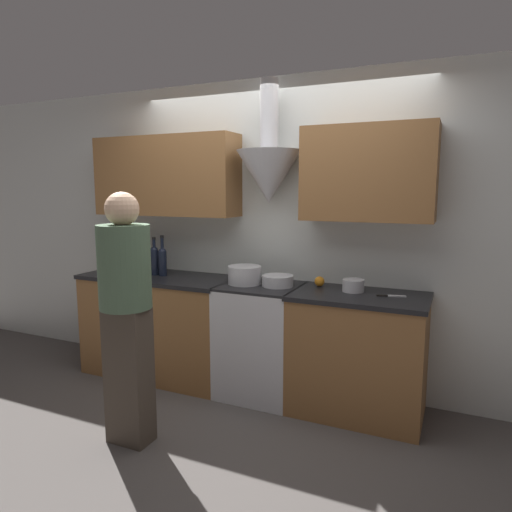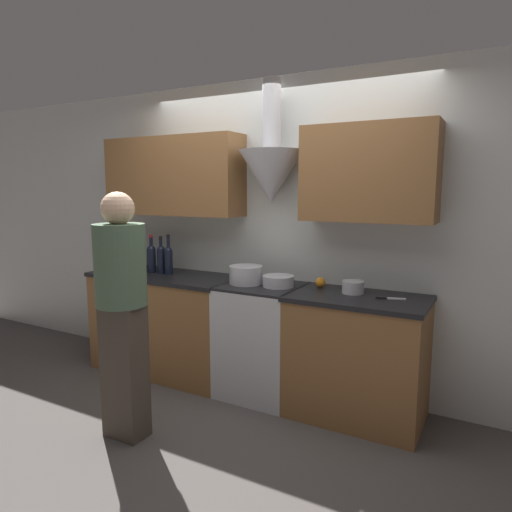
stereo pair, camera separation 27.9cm
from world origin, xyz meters
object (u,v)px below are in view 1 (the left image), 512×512
at_px(wine_bottle_1, 111,257).
at_px(wine_bottle_6, 154,259).
at_px(wine_bottle_4, 135,258).
at_px(wine_bottle_5, 144,258).
at_px(stove_range, 261,339).
at_px(wine_bottle_3, 127,258).
at_px(wine_bottle_2, 120,258).
at_px(wine_bottle_7, 163,260).
at_px(orange_fruit, 319,281).
at_px(wine_bottle_0, 106,256).
at_px(stock_pot, 245,275).
at_px(person_foreground_left, 126,307).
at_px(mixing_bowl, 278,281).
at_px(saucepan, 353,285).

height_order(wine_bottle_1, wine_bottle_6, wine_bottle_6).
relative_size(wine_bottle_4, wine_bottle_5, 1.03).
bearing_deg(stove_range, wine_bottle_3, -179.45).
xyz_separation_m(wine_bottle_2, wine_bottle_7, (0.47, 0.01, 0.01)).
bearing_deg(wine_bottle_1, orange_fruit, 4.71).
xyz_separation_m(stove_range, wine_bottle_0, (-1.61, 0.01, 0.59)).
xyz_separation_m(stove_range, wine_bottle_3, (-1.35, -0.01, 0.60)).
bearing_deg(stock_pot, wine_bottle_1, -179.93).
distance_m(wine_bottle_2, stock_pot, 1.29).
bearing_deg(orange_fruit, wine_bottle_3, -175.02).
xyz_separation_m(wine_bottle_3, wine_bottle_6, (0.30, 0.02, 0.00)).
relative_size(stove_range, wine_bottle_2, 2.70).
bearing_deg(wine_bottle_4, wine_bottle_7, 2.47).
bearing_deg(wine_bottle_3, wine_bottle_1, -177.90).
distance_m(wine_bottle_4, person_foreground_left, 1.28).
bearing_deg(wine_bottle_0, wine_bottle_4, -2.91).
height_order(stove_range, wine_bottle_3, wine_bottle_3).
distance_m(stock_pot, mixing_bowl, 0.28).
xyz_separation_m(wine_bottle_6, saucepan, (1.78, 0.06, -0.10)).
height_order(wine_bottle_1, stock_pot, wine_bottle_1).
bearing_deg(wine_bottle_4, mixing_bowl, 0.91).
distance_m(wine_bottle_5, stock_pot, 1.02).
xyz_separation_m(wine_bottle_3, wine_bottle_7, (0.39, 0.01, 0.00)).
relative_size(stove_range, stock_pot, 3.39).
distance_m(stove_range, stock_pot, 0.55).
xyz_separation_m(stock_pot, person_foreground_left, (-0.37, -1.01, -0.07)).
height_order(wine_bottle_2, wine_bottle_6, wine_bottle_6).
distance_m(stove_range, wine_bottle_2, 1.55).
distance_m(stove_range, wine_bottle_7, 1.13).
bearing_deg(orange_fruit, wine_bottle_7, -174.24).
relative_size(wine_bottle_1, orange_fruit, 4.26).
bearing_deg(stock_pot, wine_bottle_0, 179.04).
bearing_deg(wine_bottle_1, person_foreground_left, -44.61).
bearing_deg(wine_bottle_7, wine_bottle_6, 177.32).
xyz_separation_m(wine_bottle_3, stock_pot, (1.21, -0.01, -0.07)).
bearing_deg(person_foreground_left, stove_range, 63.86).
relative_size(wine_bottle_3, stock_pot, 1.26).
xyz_separation_m(mixing_bowl, person_foreground_left, (-0.65, -1.04, -0.04)).
relative_size(wine_bottle_6, wine_bottle_7, 0.95).
relative_size(stove_range, wine_bottle_3, 2.68).
relative_size(wine_bottle_6, saucepan, 2.11).
relative_size(stock_pot, saucepan, 1.67).
bearing_deg(wine_bottle_5, wine_bottle_4, -173.81).
bearing_deg(stove_range, stock_pot, -172.65).
bearing_deg(saucepan, wine_bottle_3, -177.78).
bearing_deg(wine_bottle_7, saucepan, 2.24).
distance_m(wine_bottle_3, wine_bottle_4, 0.09).
bearing_deg(orange_fruit, saucepan, -14.81).
xyz_separation_m(stock_pot, mixing_bowl, (0.28, 0.03, -0.03)).
height_order(wine_bottle_6, wine_bottle_7, wine_bottle_7).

